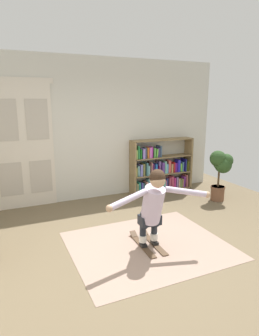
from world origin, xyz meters
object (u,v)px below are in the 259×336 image
at_px(skis_pair, 147,243).
at_px(person_skier, 153,203).
at_px(bookshelf, 160,169).
at_px(potted_plant, 221,167).

height_order(skis_pair, person_skier, person_skier).
bearing_deg(bookshelf, potted_plant, -54.05).
height_order(potted_plant, skis_pair, potted_plant).
bearing_deg(person_skier, bookshelf, 58.00).
distance_m(bookshelf, person_skier, 2.79).
xyz_separation_m(skis_pair, person_skier, (-0.01, -0.16, 0.66)).
bearing_deg(potted_plant, skis_pair, -154.20).
distance_m(skis_pair, person_skier, 0.68).
distance_m(bookshelf, potted_plant, 1.38).
height_order(bookshelf, skis_pair, bookshelf).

